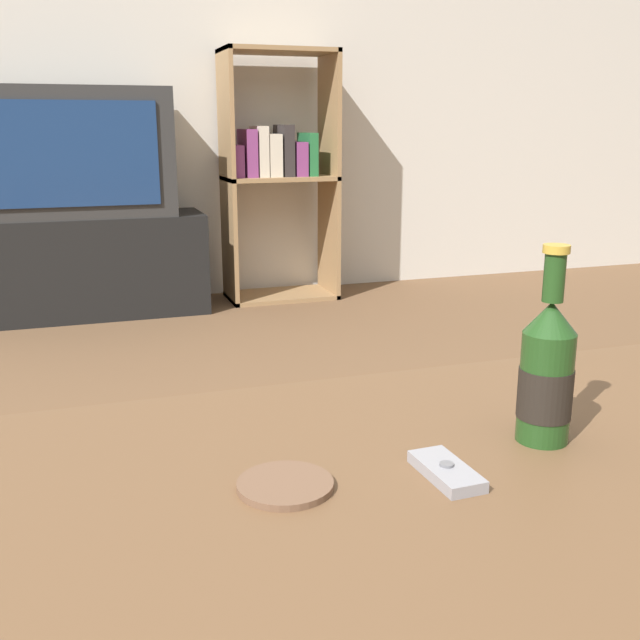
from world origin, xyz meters
TOP-DOWN VIEW (x-y plane):
  - back_wall at (0.00, 3.02)m, footprint 8.00×0.05m
  - coffee_table at (0.00, 0.00)m, footprint 1.33×0.70m
  - tv_stand at (-0.27, 2.76)m, footprint 1.10×0.38m
  - television at (-0.27, 2.76)m, footprint 0.85×0.38m
  - bookshelf at (0.66, 2.81)m, footprint 0.53×0.30m
  - beer_bottle at (0.24, 0.04)m, footprint 0.07×0.07m
  - cell_phone at (0.08, -0.01)m, footprint 0.05×0.11m
  - coaster at (-0.10, 0.02)m, footprint 0.11×0.11m

SIDE VIEW (x-z plane):
  - tv_stand at x=-0.27m, z-range 0.00..0.45m
  - coffee_table at x=0.00m, z-range 0.17..0.62m
  - coaster at x=-0.10m, z-range 0.45..0.46m
  - cell_phone at x=0.08m, z-range 0.45..0.47m
  - beer_bottle at x=0.24m, z-range 0.41..0.67m
  - bookshelf at x=0.66m, z-range 0.04..1.22m
  - television at x=-0.27m, z-range 0.45..0.99m
  - back_wall at x=0.00m, z-range 0.00..2.60m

